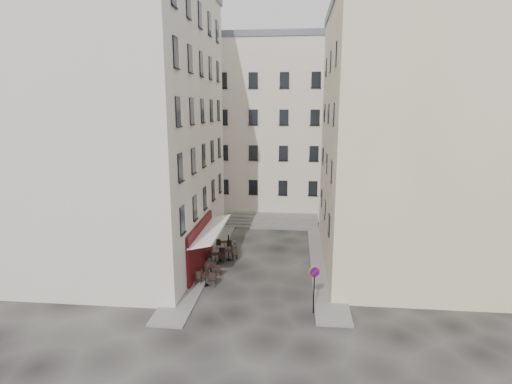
# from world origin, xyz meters

# --- Properties ---
(ground) EXTENTS (90.00, 90.00, 0.00)m
(ground) POSITION_xyz_m (0.00, 0.00, 0.00)
(ground) COLOR black
(ground) RESTS_ON ground
(sidewalk_left) EXTENTS (2.00, 22.00, 0.12)m
(sidewalk_left) POSITION_xyz_m (-4.50, 4.00, 0.06)
(sidewalk_left) COLOR slate
(sidewalk_left) RESTS_ON ground
(sidewalk_right) EXTENTS (2.00, 18.00, 0.12)m
(sidewalk_right) POSITION_xyz_m (4.50, 3.00, 0.06)
(sidewalk_right) COLOR slate
(sidewalk_right) RESTS_ON ground
(building_left) EXTENTS (12.20, 16.20, 20.60)m
(building_left) POSITION_xyz_m (-10.50, 3.00, 10.31)
(building_left) COLOR beige
(building_left) RESTS_ON ground
(building_right) EXTENTS (12.20, 14.20, 18.60)m
(building_right) POSITION_xyz_m (10.50, 3.50, 9.31)
(building_right) COLOR #C3B991
(building_right) RESTS_ON ground
(building_back) EXTENTS (18.20, 10.20, 18.60)m
(building_back) POSITION_xyz_m (-1.00, 19.00, 9.31)
(building_back) COLOR beige
(building_back) RESTS_ON ground
(cafe_storefront) EXTENTS (1.74, 7.30, 3.50)m
(cafe_storefront) POSITION_xyz_m (-4.32, 1.00, 1.88)
(cafe_storefront) COLOR #44090F
(cafe_storefront) RESTS_ON ground
(stone_steps) EXTENTS (9.00, 3.15, 0.80)m
(stone_steps) POSITION_xyz_m (0.00, 12.57, 0.40)
(stone_steps) COLOR #64625F
(stone_steps) RESTS_ON ground
(bollard_near) EXTENTS (0.12, 0.12, 0.98)m
(bollard_near) POSITION_xyz_m (-3.25, -1.00, 0.53)
(bollard_near) COLOR black
(bollard_near) RESTS_ON ground
(bollard_mid) EXTENTS (0.12, 0.12, 0.98)m
(bollard_mid) POSITION_xyz_m (-3.25, 2.50, 0.53)
(bollard_mid) COLOR black
(bollard_mid) RESTS_ON ground
(bollard_far) EXTENTS (0.12, 0.12, 0.98)m
(bollard_far) POSITION_xyz_m (-3.25, 6.00, 0.53)
(bollard_far) COLOR black
(bollard_far) RESTS_ON ground
(no_parking_sign) EXTENTS (0.61, 0.23, 2.80)m
(no_parking_sign) POSITION_xyz_m (3.42, -4.59, 1.98)
(no_parking_sign) COLOR black
(no_parking_sign) RESTS_ON ground
(bistro_table_a) EXTENTS (1.42, 0.66, 1.00)m
(bistro_table_a) POSITION_xyz_m (-3.44, -1.74, 0.51)
(bistro_table_a) COLOR black
(bistro_table_a) RESTS_ON ground
(bistro_table_b) EXTENTS (1.30, 0.61, 0.92)m
(bistro_table_b) POSITION_xyz_m (-3.33, -0.29, 0.47)
(bistro_table_b) COLOR black
(bistro_table_b) RESTS_ON ground
(bistro_table_c) EXTENTS (1.35, 0.63, 0.95)m
(bistro_table_c) POSITION_xyz_m (-3.60, 2.14, 0.48)
(bistro_table_c) COLOR black
(bistro_table_c) RESTS_ON ground
(bistro_table_d) EXTENTS (1.41, 0.66, 0.99)m
(bistro_table_d) POSITION_xyz_m (-2.70, 2.83, 0.51)
(bistro_table_d) COLOR black
(bistro_table_d) RESTS_ON ground
(bistro_table_e) EXTENTS (1.28, 0.60, 0.90)m
(bistro_table_e) POSITION_xyz_m (-3.44, 5.01, 0.46)
(bistro_table_e) COLOR black
(bistro_table_e) RESTS_ON ground
(pedestrian) EXTENTS (0.67, 0.61, 1.54)m
(pedestrian) POSITION_xyz_m (-2.29, 3.05, 0.77)
(pedestrian) COLOR black
(pedestrian) RESTS_ON ground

